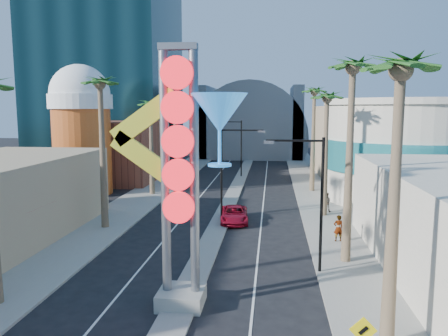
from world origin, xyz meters
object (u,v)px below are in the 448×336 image
neon_sign (196,158)px  pedestrian_b (326,202)px  red_pickup (234,214)px  pedestrian_a (338,228)px

neon_sign → pedestrian_b: 22.85m
red_pickup → pedestrian_b: size_ratio=2.70×
neon_sign → red_pickup: neon_sign is taller
pedestrian_a → neon_sign: bearing=41.1°
pedestrian_a → pedestrian_b: 9.10m
neon_sign → red_pickup: size_ratio=2.56×
pedestrian_a → pedestrian_b: bearing=-103.6°
red_pickup → pedestrian_a: 9.37m
pedestrian_b → pedestrian_a: bearing=97.3°
neon_sign → pedestrian_b: size_ratio=6.90×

